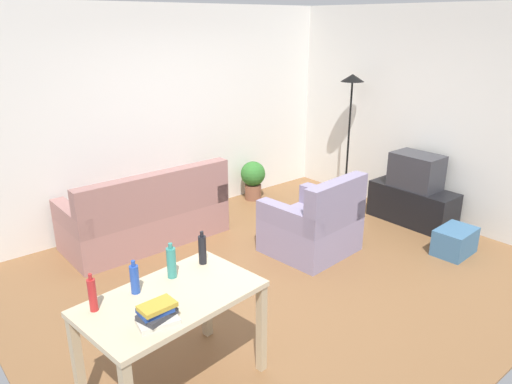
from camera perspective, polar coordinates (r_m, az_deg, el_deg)
name	(u,v)px	position (r m, az deg, el deg)	size (l,w,h in m)	color
ground_plane	(279,275)	(5.11, 2.79, -9.77)	(5.20, 4.40, 0.02)	brown
wall_rear	(165,115)	(6.34, -10.76, 8.93)	(5.20, 0.10, 2.70)	silver
wall_right	(431,115)	(6.61, 20.02, 8.52)	(0.10, 4.40, 2.70)	silver
couch	(147,217)	(5.81, -12.76, -2.97)	(1.86, 0.84, 0.92)	#996B66
tv_stand	(412,205)	(6.56, 18.04, -1.46)	(0.44, 1.10, 0.48)	black
tv	(416,171)	(6.42, 18.49, 2.38)	(0.41, 0.60, 0.44)	#2D2D33
torchiere_lamp	(351,103)	(6.88, 11.19, 10.27)	(0.32, 0.32, 1.81)	black
desk	(172,310)	(3.41, -9.93, -13.57)	(1.27, 0.83, 0.76)	#C6B28E
potted_plant	(253,178)	(7.02, -0.36, 1.72)	(0.36, 0.36, 0.57)	brown
armchair	(314,226)	(5.45, 6.92, -4.00)	(0.97, 0.91, 0.92)	gray
storage_box	(455,241)	(5.89, 22.51, -5.42)	(0.48, 0.34, 0.30)	#386084
bottle_red	(92,294)	(3.26, -18.83, -11.43)	(0.05, 0.05, 0.26)	#AD2323
bottle_blue	(135,279)	(3.38, -14.20, -9.95)	(0.06, 0.06, 0.24)	#2347A3
bottle_tall	(171,262)	(3.51, -10.00, -8.21)	(0.07, 0.07, 0.27)	teal
bottle_dark	(202,249)	(3.66, -6.38, -6.78)	(0.06, 0.06, 0.26)	black
book_stack	(157,314)	(3.07, -11.67, -13.98)	(0.27, 0.22, 0.13)	beige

